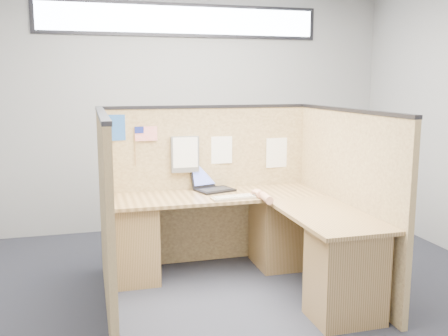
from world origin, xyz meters
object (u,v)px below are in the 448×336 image
object	(u,v)px
mouse	(257,194)
l_desk	(248,241)
laptop	(213,183)
keyboard	(233,197)

from	to	relation	value
mouse	l_desk	bearing A→B (deg)	-125.52
l_desk	laptop	size ratio (longest dim) A/B	4.71
mouse	keyboard	bearing A→B (deg)	-174.66
l_desk	laptop	world-z (taller)	laptop
l_desk	laptop	bearing A→B (deg)	104.06
laptop	mouse	xyz separation A→B (m)	(0.30, -0.40, -0.04)
keyboard	mouse	distance (m)	0.23
laptop	mouse	bearing A→B (deg)	-70.67
laptop	l_desk	bearing A→B (deg)	-93.65
keyboard	l_desk	bearing A→B (deg)	-72.59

